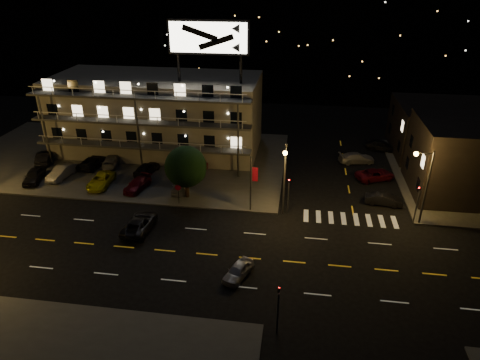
# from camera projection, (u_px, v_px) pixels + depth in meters

# --- Properties ---
(ground) EXTENTS (140.00, 140.00, 0.00)m
(ground) POSITION_uv_depth(u_px,v_px,m) (186.00, 252.00, 39.55)
(ground) COLOR black
(ground) RESTS_ON ground
(curb_nw) EXTENTS (44.00, 24.00, 0.15)m
(curb_nw) POSITION_uv_depth(u_px,v_px,m) (124.00, 158.00, 59.03)
(curb_nw) COLOR #3D3E3B
(curb_nw) RESTS_ON ground
(curb_ne) EXTENTS (16.00, 24.00, 0.15)m
(curb_ne) POSITION_uv_depth(u_px,v_px,m) (460.00, 178.00, 53.37)
(curb_ne) COLOR #3D3E3B
(curb_ne) RESTS_ON ground
(motel) EXTENTS (28.00, 13.80, 18.10)m
(motel) POSITION_uv_depth(u_px,v_px,m) (158.00, 114.00, 59.59)
(motel) COLOR gray
(motel) RESTS_ON ground
(side_bldg_front) EXTENTS (14.06, 10.00, 8.50)m
(side_bldg_front) POSITION_uv_depth(u_px,v_px,m) (480.00, 160.00, 47.97)
(side_bldg_front) COLOR black
(side_bldg_front) RESTS_ON ground
(side_bldg_back) EXTENTS (14.06, 12.00, 7.00)m
(side_bldg_back) POSITION_uv_depth(u_px,v_px,m) (448.00, 130.00, 58.93)
(side_bldg_back) COLOR black
(side_bldg_back) RESTS_ON ground
(hill_backdrop) EXTENTS (120.00, 25.00, 24.00)m
(hill_backdrop) POSITION_uv_depth(u_px,v_px,m) (235.00, 27.00, 96.07)
(hill_backdrop) COLOR black
(hill_backdrop) RESTS_ON ground
(streetlight_nc) EXTENTS (0.44, 1.92, 8.00)m
(streetlight_nc) POSITION_uv_depth(u_px,v_px,m) (285.00, 173.00, 43.27)
(streetlight_nc) COLOR #2D2D30
(streetlight_nc) RESTS_ON ground
(streetlight_ne) EXTENTS (1.92, 0.44, 8.00)m
(streetlight_ne) POSITION_uv_depth(u_px,v_px,m) (424.00, 180.00, 41.84)
(streetlight_ne) COLOR #2D2D30
(streetlight_ne) RESTS_ON ground
(signal_nw) EXTENTS (0.20, 0.27, 4.60)m
(signal_nw) POSITION_uv_depth(u_px,v_px,m) (289.00, 192.00, 44.77)
(signal_nw) COLOR #2D2D30
(signal_nw) RESTS_ON ground
(signal_sw) EXTENTS (0.20, 0.27, 4.60)m
(signal_sw) POSITION_uv_depth(u_px,v_px,m) (278.00, 306.00, 29.72)
(signal_sw) COLOR #2D2D30
(signal_sw) RESTS_ON ground
(signal_ne) EXTENTS (0.27, 0.20, 4.60)m
(signal_ne) POSITION_uv_depth(u_px,v_px,m) (418.00, 200.00, 43.11)
(signal_ne) COLOR #2D2D30
(signal_ne) RESTS_ON ground
(banner_north) EXTENTS (0.83, 0.16, 6.40)m
(banner_north) POSITION_uv_depth(u_px,v_px,m) (251.00, 182.00, 44.81)
(banner_north) COLOR #2D2D30
(banner_north) RESTS_ON ground
(stop_sign) EXTENTS (0.91, 0.11, 2.61)m
(stop_sign) POSITION_uv_depth(u_px,v_px,m) (178.00, 191.00, 46.76)
(stop_sign) COLOR #2D2D30
(stop_sign) RESTS_ON ground
(tree) EXTENTS (4.83, 4.65, 6.08)m
(tree) POSITION_uv_depth(u_px,v_px,m) (185.00, 168.00, 47.28)
(tree) COLOR black
(tree) RESTS_ON curb_nw
(lot_car_0) EXTENTS (2.82, 4.75, 1.51)m
(lot_car_0) POSITION_uv_depth(u_px,v_px,m) (34.00, 176.00, 52.07)
(lot_car_0) COLOR black
(lot_car_0) RESTS_ON curb_nw
(lot_car_1) EXTENTS (2.17, 4.67, 1.48)m
(lot_car_1) POSITION_uv_depth(u_px,v_px,m) (62.00, 172.00, 52.96)
(lot_car_1) COLOR gray
(lot_car_1) RESTS_ON curb_nw
(lot_car_2) EXTENTS (2.42, 4.91, 1.34)m
(lot_car_2) POSITION_uv_depth(u_px,v_px,m) (101.00, 180.00, 51.06)
(lot_car_2) COLOR yellow
(lot_car_2) RESTS_ON curb_nw
(lot_car_3) EXTENTS (2.65, 4.57, 1.25)m
(lot_car_3) POSITION_uv_depth(u_px,v_px,m) (137.00, 184.00, 50.27)
(lot_car_3) COLOR #560C18
(lot_car_3) RESTS_ON curb_nw
(lot_car_4) EXTENTS (1.86, 4.00, 1.33)m
(lot_car_4) POSITION_uv_depth(u_px,v_px,m) (180.00, 185.00, 49.93)
(lot_car_4) COLOR gray
(lot_car_4) RESTS_ON curb_nw
(lot_car_5) EXTENTS (3.07, 4.90, 1.52)m
(lot_car_5) POSITION_uv_depth(u_px,v_px,m) (45.00, 157.00, 57.14)
(lot_car_5) COLOR black
(lot_car_5) RESTS_ON curb_nw
(lot_car_6) EXTENTS (2.90, 5.17, 1.36)m
(lot_car_6) POSITION_uv_depth(u_px,v_px,m) (93.00, 162.00, 55.95)
(lot_car_6) COLOR black
(lot_car_6) RESTS_ON curb_nw
(lot_car_7) EXTENTS (2.62, 4.92, 1.36)m
(lot_car_7) POSITION_uv_depth(u_px,v_px,m) (112.00, 160.00, 56.51)
(lot_car_7) COLOR gray
(lot_car_7) RESTS_ON curb_nw
(lot_car_8) EXTENTS (2.66, 4.52, 1.44)m
(lot_car_8) POSITION_uv_depth(u_px,v_px,m) (147.00, 168.00, 54.02)
(lot_car_8) COLOR black
(lot_car_8) RESTS_ON curb_nw
(lot_car_9) EXTENTS (2.29, 4.26, 1.33)m
(lot_car_9) POSITION_uv_depth(u_px,v_px,m) (198.00, 168.00, 54.35)
(lot_car_9) COLOR #560C18
(lot_car_9) RESTS_ON curb_nw
(side_car_0) EXTENTS (4.12, 1.81, 1.32)m
(side_car_0) POSITION_uv_depth(u_px,v_px,m) (384.00, 199.00, 47.26)
(side_car_0) COLOR black
(side_car_0) RESTS_ON ground
(side_car_1) EXTENTS (5.30, 3.95, 1.34)m
(side_car_1) POSITION_uv_depth(u_px,v_px,m) (375.00, 175.00, 52.85)
(side_car_1) COLOR #560C18
(side_car_1) RESTS_ON ground
(side_car_2) EXTENTS (5.08, 2.95, 1.38)m
(side_car_2) POSITION_uv_depth(u_px,v_px,m) (357.00, 158.00, 57.42)
(side_car_2) COLOR gray
(side_car_2) RESTS_ON ground
(side_car_3) EXTENTS (4.69, 3.11, 1.48)m
(side_car_3) POSITION_uv_depth(u_px,v_px,m) (381.00, 145.00, 61.32)
(side_car_3) COLOR black
(side_car_3) RESTS_ON ground
(road_car_east) EXTENTS (2.65, 3.89, 1.23)m
(road_car_east) POSITION_uv_depth(u_px,v_px,m) (238.00, 271.00, 36.20)
(road_car_east) COLOR gray
(road_car_east) RESTS_ON ground
(road_car_west) EXTENTS (2.59, 5.29, 1.45)m
(road_car_west) POSITION_uv_depth(u_px,v_px,m) (140.00, 224.00, 42.63)
(road_car_west) COLOR black
(road_car_west) RESTS_ON ground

